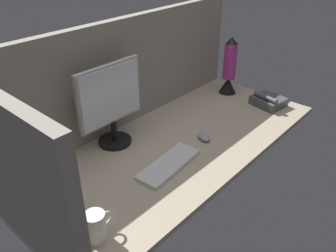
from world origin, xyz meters
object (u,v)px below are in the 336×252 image
at_px(keyboard, 169,164).
at_px(desk_phone, 268,101).
at_px(lava_lamp, 229,70).
at_px(monitor, 111,102).
at_px(mouse, 204,137).
at_px(mug_ceramic_white, 96,226).

distance_m(keyboard, desk_phone, 0.93).
height_order(keyboard, lava_lamp, lava_lamp).
distance_m(monitor, desk_phone, 1.07).
height_order(lava_lamp, desk_phone, lava_lamp).
bearing_deg(desk_phone, lava_lamp, 90.85).
relative_size(monitor, mouse, 4.63).
bearing_deg(desk_phone, mouse, 174.09).
bearing_deg(mug_ceramic_white, lava_lamp, 14.22).
height_order(monitor, mouse, monitor).
distance_m(mouse, lava_lamp, 0.68).
xyz_separation_m(monitor, lava_lamp, (0.96, -0.10, -0.08)).
height_order(monitor, desk_phone, monitor).
relative_size(monitor, keyboard, 1.20).
relative_size(mouse, lava_lamp, 0.24).
relative_size(keyboard, desk_phone, 1.71).
height_order(mug_ceramic_white, lava_lamp, lava_lamp).
bearing_deg(mouse, keyboard, -152.07).
xyz_separation_m(monitor, desk_phone, (0.97, -0.41, -0.21)).
relative_size(monitor, lava_lamp, 1.12).
bearing_deg(lava_lamp, keyboard, -163.87).
bearing_deg(keyboard, mouse, -1.45).
relative_size(keyboard, mug_ceramic_white, 3.02).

